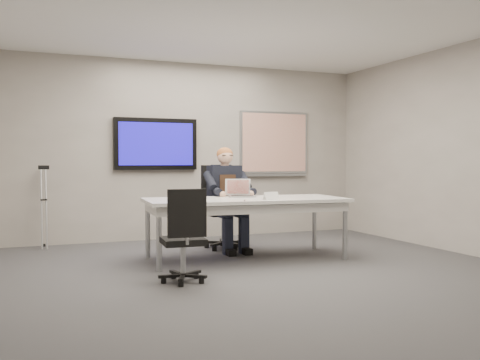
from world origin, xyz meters
name	(u,v)px	position (x,y,z in m)	size (l,w,h in m)	color
floor	(263,274)	(0.00, 0.00, 0.00)	(6.00, 6.00, 0.02)	#373739
ceiling	(264,15)	(0.00, 0.00, 2.80)	(6.00, 6.00, 0.02)	white
wall_back	(186,151)	(0.00, 3.00, 1.40)	(6.00, 0.02, 2.80)	gray
wall_right	(476,148)	(3.00, 0.00, 1.40)	(0.02, 6.00, 2.80)	gray
conference_table	(246,205)	(0.17, 0.91, 0.68)	(2.56, 1.21, 0.77)	white
tv_display	(156,144)	(-0.50, 2.95, 1.50)	(1.30, 0.09, 0.80)	black
whiteboard	(274,144)	(1.55, 2.97, 1.53)	(1.25, 0.08, 1.10)	#979B9F
office_chair_far	(222,222)	(0.19, 1.84, 0.37)	(0.59, 0.59, 1.18)	black
office_chair_near	(184,253)	(-0.91, -0.07, 0.30)	(0.49, 0.49, 0.96)	black
seated_person	(229,209)	(0.20, 1.57, 0.58)	(0.44, 0.76, 1.43)	#1E2333
crutch	(44,206)	(-2.15, 2.79, 0.60)	(0.16, 0.34, 1.20)	#AEB1B6
laptop	(240,192)	(0.20, 1.17, 0.83)	(0.38, 0.39, 0.23)	#B1B1B3
name_tent	(271,196)	(0.37, 0.60, 0.81)	(0.23, 0.06, 0.09)	white
pen	(245,200)	(-0.01, 0.51, 0.77)	(0.01, 0.01, 0.14)	black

